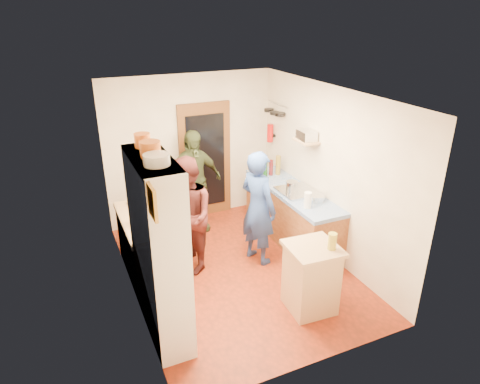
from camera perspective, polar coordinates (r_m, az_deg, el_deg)
floor at (r=6.47m, az=-0.40°, el=-10.42°), size 3.00×4.00×0.02m
ceiling at (r=5.46m, az=-0.48°, el=13.05°), size 3.00×4.00×0.02m
wall_back at (r=7.61m, az=-6.59°, el=5.75°), size 3.00×0.02×2.60m
wall_front at (r=4.29m, az=10.62°, el=-9.40°), size 3.00×0.02×2.60m
wall_left at (r=5.46m, az=-15.09°, el=-2.27°), size 0.02×4.00×2.60m
wall_right at (r=6.55m, az=11.75°, el=2.43°), size 0.02×4.00×2.60m
door_frame at (r=7.73m, az=-4.65°, el=4.15°), size 0.95×0.06×2.10m
door_glass at (r=7.69m, az=-4.56°, el=4.08°), size 0.70×0.02×1.70m
hutch_body at (r=4.89m, az=-10.73°, el=-7.71°), size 0.40×1.20×2.20m
hutch_top_shelf at (r=4.44m, az=-11.77°, el=4.32°), size 0.40×1.14×0.04m
plate_stack at (r=4.18m, az=-11.07°, el=4.27°), size 0.26×0.26×0.11m
orange_pot_a at (r=4.40m, az=-11.87°, el=5.58°), size 0.21×0.21×0.17m
orange_pot_b at (r=4.75m, az=-12.90°, el=6.73°), size 0.17×0.17×0.15m
left_counter_base at (r=6.31m, az=-12.22°, el=-7.32°), size 0.60×1.40×0.85m
left_counter_top at (r=6.09m, az=-12.57°, el=-3.68°), size 0.64×1.44×0.05m
toaster at (r=5.72m, az=-11.35°, el=-4.24°), size 0.24×0.18×0.16m
kettle at (r=5.88m, az=-12.79°, el=-3.39°), size 0.22×0.22×0.20m
orange_bowl at (r=6.28m, az=-12.38°, el=-2.08°), size 0.24×0.24×0.10m
chopping_board at (r=6.56m, az=-13.46°, el=-1.37°), size 0.32×0.25×0.02m
right_counter_base at (r=7.12m, az=6.82°, el=-3.20°), size 0.60×2.20×0.84m
right_counter_top at (r=6.93m, az=7.00°, el=0.13°), size 0.62×2.22×0.06m
hob at (r=6.80m, az=7.62°, el=0.08°), size 0.55×0.58×0.04m
pot_on_hob at (r=6.81m, az=6.95°, el=0.90°), size 0.19×0.19×0.13m
bottle_a at (r=7.34m, az=3.36°, el=3.20°), size 0.10×0.10×0.32m
bottle_b at (r=7.43m, az=4.16°, el=3.25°), size 0.07×0.07×0.27m
bottle_c at (r=7.46m, az=5.10°, el=3.60°), size 0.11×0.11×0.34m
paper_towel at (r=6.28m, az=9.03°, el=-1.08°), size 0.14×0.14×0.24m
mixing_bowl at (r=6.55m, az=10.11°, el=-0.75°), size 0.30×0.30×0.10m
island_base at (r=5.59m, az=9.42°, el=-11.45°), size 0.58×0.58×0.86m
island_top at (r=5.34m, az=9.74°, el=-7.44°), size 0.66×0.66×0.05m
cutting_board at (r=5.35m, az=9.02°, el=-7.21°), size 0.37×0.30×0.02m
oil_jar at (r=5.27m, az=12.20°, el=-6.44°), size 0.11×0.11×0.21m
pan_rail at (r=7.55m, az=5.13°, el=11.56°), size 0.02×0.65×0.02m
pan_hang_a at (r=7.40m, az=5.35°, el=10.28°), size 0.18×0.18×0.05m
pan_hang_b at (r=7.57m, az=4.60°, el=10.46°), size 0.16×0.16×0.05m
pan_hang_c at (r=7.74m, az=3.88°, el=10.84°), size 0.17×0.17×0.05m
wall_shelf at (r=6.70m, az=8.83°, el=6.74°), size 0.26×0.42×0.03m
radio at (r=6.67m, az=8.87°, el=7.48°), size 0.24×0.31×0.15m
ext_bracket at (r=7.84m, az=4.42°, el=7.53°), size 0.06×0.10×0.04m
fire_extinguisher at (r=7.80m, az=4.04°, el=7.84°), size 0.11×0.11×0.32m
picture_frame at (r=3.77m, az=-11.63°, el=-1.34°), size 0.03×0.25×0.30m
person_hob at (r=6.31m, az=2.82°, el=-2.12°), size 0.61×0.74×1.75m
person_left at (r=6.17m, az=-6.89°, el=-3.00°), size 0.70×0.88×1.73m
person_back at (r=7.20m, az=-6.18°, el=1.32°), size 1.11×0.60×1.79m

